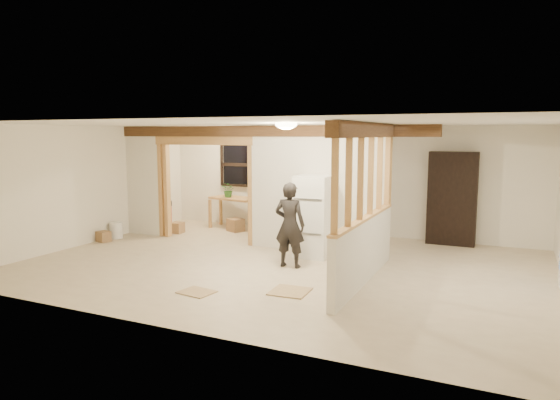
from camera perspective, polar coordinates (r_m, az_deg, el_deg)
The scene contains 28 objects.
floor at distance 8.99m, azimuth 0.22°, elevation -7.45°, with size 9.00×6.50×0.01m, color beige.
ceiling at distance 8.69m, azimuth 0.23°, elevation 8.73°, with size 9.00×6.50×0.01m, color white.
wall_back at distance 11.77m, azimuth 6.79°, elevation 2.27°, with size 9.00×0.01×2.50m, color silver.
wall_front at distance 5.98m, azimuth -12.79°, elevation -2.95°, with size 9.00×0.01×2.50m, color silver.
wall_left at distance 11.36m, azimuth -20.91°, elevation 1.64°, with size 0.01×6.50×2.50m, color silver.
partition_left_stub at distance 11.94m, azimuth -15.29°, elevation 2.13°, with size 0.90×0.12×2.50m, color silver.
partition_center at distance 9.78m, azimuth 4.21°, elevation 1.24°, with size 2.80×0.12×2.50m, color silver.
doorway_frame at distance 10.97m, azimuth -8.63°, elevation 1.07°, with size 2.46×0.14×2.20m, color tan.
header_beam_back at distance 10.20m, azimuth -2.12°, elevation 7.87°, with size 7.00×0.18×0.22m, color #51331B.
header_beam_right at distance 7.77m, azimuth 9.89°, elevation 7.87°, with size 0.18×3.30×0.22m, color #51331B.
pony_wall at distance 7.98m, azimuth 9.59°, elevation -5.76°, with size 0.12×3.20×1.00m, color silver.
stud_partition at distance 7.79m, azimuth 9.77°, elevation 2.58°, with size 0.14×3.20×1.32m, color tan.
window_back at distance 12.71m, azimuth -4.55°, elevation 4.04°, with size 1.12×0.10×1.10m, color black.
ceiling_dome_main at distance 8.11m, azimuth 0.70°, elevation 8.67°, with size 0.36×0.36×0.16m, color #FFEABF.
ceiling_dome_util at distance 11.89m, azimuth -6.23°, elevation 8.27°, with size 0.32×0.32×0.14m, color #FFEABF.
hanging_bulb at distance 11.03m, azimuth -5.84°, elevation 6.77°, with size 0.07×0.07×0.07m, color #FFD88C.
refrigerator at distance 9.47m, azimuth 3.87°, elevation -1.88°, with size 0.64×0.62×1.55m, color silver.
woman at distance 8.70m, azimuth 1.12°, elevation -2.86°, with size 0.55×0.36×1.50m, color #2A2425.
work_table at distance 12.43m, azimuth -5.19°, elevation -1.45°, with size 1.22×0.61×0.77m, color tan.
potted_plant at distance 12.36m, azimuth -5.89°, elevation 1.15°, with size 0.33×0.28×0.37m, color #2C622D.
shop_vac at distance 12.78m, azimuth -13.27°, elevation -1.59°, with size 0.52×0.52×0.67m, color #B1110C.
bookshelf at distance 11.05m, azimuth 19.08°, elevation 0.16°, with size 0.98×0.33×1.96m, color black.
bucket at distance 11.77m, azimuth -18.21°, elevation -3.31°, with size 0.29×0.29×0.36m, color silver.
box_util_a at distance 12.04m, azimuth -5.10°, elevation -2.87°, with size 0.36×0.31×0.31m, color #967048.
box_util_b at distance 12.04m, azimuth -11.67°, elevation -3.11°, with size 0.27×0.27×0.25m, color #967048.
box_front at distance 11.51m, azimuth -19.52°, elevation -3.96°, with size 0.28×0.23×0.23m, color #967048.
floor_panel_near at distance 7.50m, azimuth 1.13°, elevation -10.40°, with size 0.54×0.54×0.02m, color tan.
floor_panel_far at distance 7.58m, azimuth -9.49°, elevation -10.33°, with size 0.49×0.39×0.02m, color tan.
Camera 1 is at (3.59, -7.91, 2.32)m, focal length 32.00 mm.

